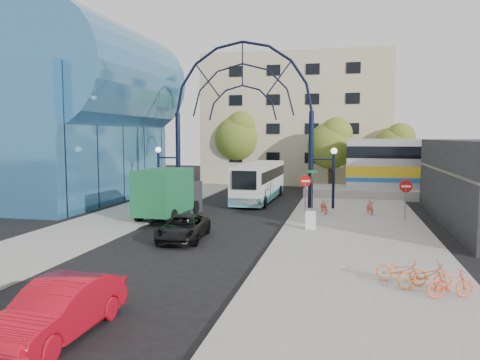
% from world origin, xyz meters
% --- Properties ---
extents(ground, '(120.00, 120.00, 0.00)m').
position_xyz_m(ground, '(0.00, 0.00, 0.00)').
color(ground, black).
rests_on(ground, ground).
extents(sidewalk_east, '(8.00, 56.00, 0.12)m').
position_xyz_m(sidewalk_east, '(8.00, 4.00, 0.06)').
color(sidewalk_east, gray).
rests_on(sidewalk_east, ground).
extents(plaza_west, '(5.00, 50.00, 0.12)m').
position_xyz_m(plaza_west, '(-6.50, 6.00, 0.06)').
color(plaza_west, gray).
rests_on(plaza_west, ground).
extents(gateway_arch, '(13.64, 0.44, 12.10)m').
position_xyz_m(gateway_arch, '(0.00, 14.00, 8.56)').
color(gateway_arch, black).
rests_on(gateway_arch, ground).
extents(stop_sign, '(0.80, 0.07, 2.50)m').
position_xyz_m(stop_sign, '(4.80, 12.00, 1.99)').
color(stop_sign, slate).
rests_on(stop_sign, sidewalk_east).
extents(do_not_enter_sign, '(0.76, 0.07, 2.48)m').
position_xyz_m(do_not_enter_sign, '(11.00, 10.00, 1.98)').
color(do_not_enter_sign, slate).
rests_on(do_not_enter_sign, sidewalk_east).
extents(street_name_sign, '(0.70, 0.70, 2.80)m').
position_xyz_m(street_name_sign, '(5.20, 12.60, 2.13)').
color(street_name_sign, slate).
rests_on(street_name_sign, sidewalk_east).
extents(sandwich_board, '(0.55, 0.61, 0.99)m').
position_xyz_m(sandwich_board, '(5.60, 5.98, 0.74)').
color(sandwich_board, white).
rests_on(sandwich_board, sidewalk_east).
extents(transit_hall, '(16.50, 18.00, 14.50)m').
position_xyz_m(transit_hall, '(-15.30, 15.00, 6.70)').
color(transit_hall, '#306793').
rests_on(transit_hall, ground).
extents(apartment_block, '(20.00, 12.10, 14.00)m').
position_xyz_m(apartment_block, '(2.00, 34.97, 7.00)').
color(apartment_block, tan).
rests_on(apartment_block, ground).
extents(tree_north_a, '(4.48, 4.48, 7.00)m').
position_xyz_m(tree_north_a, '(6.12, 25.93, 4.61)').
color(tree_north_a, '#382314').
rests_on(tree_north_a, ground).
extents(tree_north_b, '(5.12, 5.12, 8.00)m').
position_xyz_m(tree_north_b, '(-3.88, 29.93, 5.27)').
color(tree_north_b, '#382314').
rests_on(tree_north_b, ground).
extents(tree_north_c, '(4.16, 4.16, 6.50)m').
position_xyz_m(tree_north_c, '(12.12, 27.93, 4.28)').
color(tree_north_c, '#382314').
rests_on(tree_north_c, ground).
extents(city_bus, '(2.73, 10.98, 3.00)m').
position_xyz_m(city_bus, '(0.56, 17.91, 1.57)').
color(city_bus, silver).
rests_on(city_bus, ground).
extents(green_truck, '(2.65, 6.39, 3.18)m').
position_xyz_m(green_truck, '(-3.56, 8.35, 1.59)').
color(green_truck, black).
rests_on(green_truck, ground).
extents(black_suv, '(2.44, 4.63, 1.24)m').
position_xyz_m(black_suv, '(-0.54, 2.54, 0.62)').
color(black_suv, black).
rests_on(black_suv, ground).
extents(red_sedan, '(1.71, 4.56, 1.49)m').
position_xyz_m(red_sedan, '(0.17, -9.08, 0.74)').
color(red_sedan, '#AF0A19').
rests_on(red_sedan, ground).
extents(bike_near_a, '(1.06, 1.87, 0.93)m').
position_xyz_m(bike_near_a, '(6.09, 11.69, 0.59)').
color(bike_near_a, red).
rests_on(bike_near_a, sidewalk_east).
extents(bike_near_b, '(0.74, 1.59, 0.92)m').
position_xyz_m(bike_near_b, '(9.04, 12.00, 0.58)').
color(bike_near_b, red).
rests_on(bike_near_b, sidewalk_east).
extents(bike_far_a, '(1.87, 0.88, 0.94)m').
position_xyz_m(bike_far_a, '(10.05, -3.35, 0.59)').
color(bike_far_a, orange).
rests_on(bike_far_a, sidewalk_east).
extents(bike_far_b, '(1.64, 0.92, 0.95)m').
position_xyz_m(bike_far_b, '(10.73, -4.02, 0.59)').
color(bike_far_b, '#F75731').
rests_on(bike_far_b, sidewalk_east).
extents(bike_far_c, '(1.84, 1.13, 0.92)m').
position_xyz_m(bike_far_c, '(9.36, -2.78, 0.58)').
color(bike_far_c, orange).
rests_on(bike_far_c, sidewalk_east).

